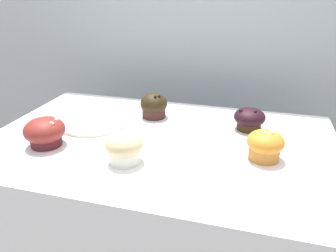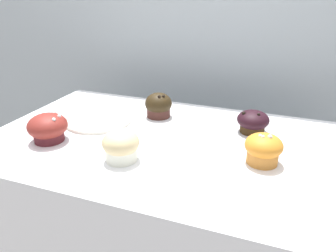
{
  "view_description": "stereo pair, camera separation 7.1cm",
  "coord_description": "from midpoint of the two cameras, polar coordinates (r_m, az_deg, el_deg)",
  "views": [
    {
      "loc": [
        0.25,
        -0.81,
        1.32
      ],
      "look_at": [
        0.02,
        0.0,
        0.94
      ],
      "focal_mm": 35.0,
      "sensor_mm": 36.0,
      "label": 1
    },
    {
      "loc": [
        0.32,
        -0.79,
        1.32
      ],
      "look_at": [
        0.02,
        0.0,
        0.94
      ],
      "focal_mm": 35.0,
      "sensor_mm": 36.0,
      "label": 2
    }
  ],
  "objects": [
    {
      "name": "muffin_back_right",
      "position": [
        1.1,
        -4.35,
        3.48
      ],
      "size": [
        0.09,
        0.09,
        0.08
      ],
      "color": "#45251F",
      "rests_on": "display_counter"
    },
    {
      "name": "muffin_back_left",
      "position": [
        0.83,
        -10.07,
        -3.73
      ],
      "size": [
        0.09,
        0.09,
        0.08
      ],
      "color": "white",
      "rests_on": "display_counter"
    },
    {
      "name": "muffin_front_right",
      "position": [
        0.97,
        -22.66,
        -1.01
      ],
      "size": [
        0.11,
        0.11,
        0.08
      ],
      "color": "#4E1A1F",
      "rests_on": "display_counter"
    },
    {
      "name": "muffin_front_left",
      "position": [
        0.86,
        14.29,
        -3.24
      ],
      "size": [
        0.09,
        0.09,
        0.08
      ],
      "color": "#C77C33",
      "rests_on": "display_counter"
    },
    {
      "name": "serving_plate",
      "position": [
        1.09,
        -14.7,
        0.63
      ],
      "size": [
        0.22,
        0.22,
        0.01
      ],
      "color": "beige",
      "rests_on": "display_counter"
    },
    {
      "name": "wall_back",
      "position": [
        1.49,
        4.0,
        7.53
      ],
      "size": [
        3.2,
        0.1,
        1.8
      ],
      "primitive_type": "cube",
      "color": "#A8B2B7",
      "rests_on": "ground"
    },
    {
      "name": "muffin_front_center",
      "position": [
        1.02,
        12.06,
        1.2
      ],
      "size": [
        0.1,
        0.1,
        0.07
      ],
      "color": "#34220F",
      "rests_on": "display_counter"
    }
  ]
}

